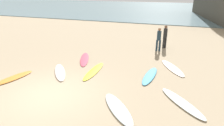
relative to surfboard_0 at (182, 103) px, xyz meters
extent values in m
plane|color=tan|center=(-5.23, -1.17, -0.04)|extent=(120.00, 120.00, 0.00)
cube|color=slate|center=(-5.23, 37.47, 0.00)|extent=(120.00, 40.00, 0.08)
ellipsoid|color=white|center=(0.00, 0.00, 0.00)|extent=(1.98, 2.21, 0.09)
ellipsoid|color=#D24860|center=(-5.86, 3.26, -0.01)|extent=(1.49, 2.57, 0.06)
ellipsoid|color=white|center=(-2.20, -1.20, 0.00)|extent=(1.91, 2.13, 0.09)
ellipsoid|color=#49A2D2|center=(-1.59, 2.11, 0.00)|extent=(0.65, 2.37, 0.08)
ellipsoid|color=yellow|center=(-4.52, 1.73, -0.01)|extent=(0.60, 2.58, 0.06)
ellipsoid|color=#F2DCCC|center=(-0.58, 3.60, -0.01)|extent=(1.73, 2.48, 0.07)
ellipsoid|color=silver|center=(-6.15, 1.00, 0.00)|extent=(1.84, 2.22, 0.08)
ellipsoid|color=orange|center=(-7.88, -0.38, 0.00)|extent=(0.97, 2.11, 0.08)
cylinder|color=#1E3342|center=(-1.88, 6.63, 0.35)|extent=(0.14, 0.14, 0.78)
cylinder|color=#1E3342|center=(-1.68, 6.66, 0.35)|extent=(0.14, 0.14, 0.78)
cylinder|color=#1E3342|center=(-1.78, 6.64, 1.06)|extent=(0.32, 0.32, 0.65)
sphere|color=#9E7051|center=(-1.78, 6.64, 1.50)|extent=(0.21, 0.21, 0.21)
cylinder|color=black|center=(-1.39, 7.65, 0.35)|extent=(0.14, 0.14, 0.80)
cylinder|color=black|center=(-1.51, 7.49, 0.35)|extent=(0.14, 0.14, 0.80)
cylinder|color=black|center=(-1.45, 7.57, 1.09)|extent=(0.39, 0.39, 0.66)
sphere|color=brown|center=(-1.45, 7.57, 1.53)|extent=(0.22, 0.22, 0.22)
camera|label=1|loc=(-0.32, -7.14, 4.15)|focal=31.82mm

